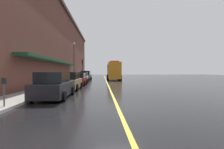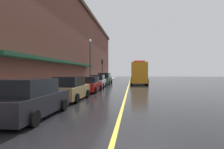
{
  "view_description": "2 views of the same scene",
  "coord_description": "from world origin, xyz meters",
  "px_view_note": "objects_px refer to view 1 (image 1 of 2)",
  "views": [
    {
      "loc": [
        -0.77,
        -7.98,
        1.8
      ],
      "look_at": [
        1.06,
        23.25,
        1.18
      ],
      "focal_mm": 27.01,
      "sensor_mm": 36.0,
      "label": 1
    },
    {
      "loc": [
        0.57,
        -4.2,
        2.04
      ],
      "look_at": [
        -2.44,
        22.62,
        1.67
      ],
      "focal_mm": 29.26,
      "sensor_mm": 36.0,
      "label": 2
    }
  ],
  "objects_px": {
    "parked_car_1": "(70,81)",
    "parking_meter_0": "(54,79)",
    "parked_car_4": "(86,76)",
    "traffic_light_near": "(82,65)",
    "parking_meter_1": "(4,87)",
    "parked_car_3": "(82,77)",
    "utility_truck": "(114,71)",
    "parked_car_0": "(54,86)",
    "street_lamp_left": "(74,57)",
    "parked_car_2": "(78,79)",
    "parking_meter_2": "(60,78)"
  },
  "relations": [
    {
      "from": "parked_car_3",
      "to": "parked_car_4",
      "type": "relative_size",
      "value": 0.95
    },
    {
      "from": "utility_truck",
      "to": "parked_car_3",
      "type": "bearing_deg",
      "value": -34.74
    },
    {
      "from": "parking_meter_0",
      "to": "parking_meter_1",
      "type": "bearing_deg",
      "value": -90.0
    },
    {
      "from": "parked_car_0",
      "to": "parked_car_2",
      "type": "xyz_separation_m",
      "value": [
        0.11,
        10.81,
        -0.07
      ]
    },
    {
      "from": "parked_car_4",
      "to": "parking_meter_1",
      "type": "relative_size",
      "value": 3.58
    },
    {
      "from": "parked_car_4",
      "to": "parked_car_1",
      "type": "bearing_deg",
      "value": -178.86
    },
    {
      "from": "parked_car_2",
      "to": "street_lamp_left",
      "type": "height_order",
      "value": "street_lamp_left"
    },
    {
      "from": "parked_car_4",
      "to": "utility_truck",
      "type": "xyz_separation_m",
      "value": [
        5.71,
        1.99,
        0.95
      ]
    },
    {
      "from": "parked_car_0",
      "to": "utility_truck",
      "type": "xyz_separation_m",
      "value": [
        5.67,
        24.36,
        1.01
      ]
    },
    {
      "from": "parked_car_3",
      "to": "traffic_light_near",
      "type": "distance_m",
      "value": 11.6
    },
    {
      "from": "parked_car_0",
      "to": "utility_truck",
      "type": "distance_m",
      "value": 25.03
    },
    {
      "from": "parked_car_2",
      "to": "street_lamp_left",
      "type": "bearing_deg",
      "value": 12.93
    },
    {
      "from": "parked_car_3",
      "to": "parking_meter_0",
      "type": "relative_size",
      "value": 3.4
    },
    {
      "from": "parking_meter_0",
      "to": "parked_car_3",
      "type": "bearing_deg",
      "value": 83.48
    },
    {
      "from": "parked_car_2",
      "to": "parking_meter_1",
      "type": "bearing_deg",
      "value": 174.26
    },
    {
      "from": "parked_car_3",
      "to": "parking_meter_0",
      "type": "height_order",
      "value": "parked_car_3"
    },
    {
      "from": "parking_meter_1",
      "to": "traffic_light_near",
      "type": "distance_m",
      "value": 30.99
    },
    {
      "from": "parked_car_0",
      "to": "parked_car_4",
      "type": "distance_m",
      "value": 22.36
    },
    {
      "from": "parked_car_4",
      "to": "parking_meter_0",
      "type": "height_order",
      "value": "parked_car_4"
    },
    {
      "from": "parking_meter_2",
      "to": "traffic_light_near",
      "type": "bearing_deg",
      "value": 89.83
    },
    {
      "from": "parking_meter_0",
      "to": "street_lamp_left",
      "type": "height_order",
      "value": "street_lamp_left"
    },
    {
      "from": "parked_car_3",
      "to": "street_lamp_left",
      "type": "bearing_deg",
      "value": 25.33
    },
    {
      "from": "street_lamp_left",
      "to": "parked_car_4",
      "type": "bearing_deg",
      "value": 51.3
    },
    {
      "from": "parking_meter_0",
      "to": "parking_meter_1",
      "type": "xyz_separation_m",
      "value": [
        0.0,
        -8.08,
        0.0
      ]
    },
    {
      "from": "parked_car_2",
      "to": "parking_meter_0",
      "type": "distance_m",
      "value": 6.3
    },
    {
      "from": "parked_car_1",
      "to": "parked_car_2",
      "type": "distance_m",
      "value": 5.7
    },
    {
      "from": "parked_car_4",
      "to": "traffic_light_near",
      "type": "relative_size",
      "value": 1.11
    },
    {
      "from": "parked_car_4",
      "to": "parking_meter_1",
      "type": "distance_m",
      "value": 25.79
    },
    {
      "from": "parked_car_0",
      "to": "parked_car_2",
      "type": "bearing_deg",
      "value": -0.32
    },
    {
      "from": "parked_car_3",
      "to": "utility_truck",
      "type": "distance_m",
      "value": 9.97
    },
    {
      "from": "utility_truck",
      "to": "parking_meter_1",
      "type": "relative_size",
      "value": 6.68
    },
    {
      "from": "parked_car_1",
      "to": "parked_car_4",
      "type": "relative_size",
      "value": 0.88
    },
    {
      "from": "parked_car_1",
      "to": "parked_car_2",
      "type": "bearing_deg",
      "value": 1.16
    },
    {
      "from": "parking_meter_0",
      "to": "traffic_light_near",
      "type": "distance_m",
      "value": 22.94
    },
    {
      "from": "parking_meter_1",
      "to": "street_lamp_left",
      "type": "xyz_separation_m",
      "value": [
        -0.6,
        23.35,
        3.34
      ]
    },
    {
      "from": "parked_car_0",
      "to": "parked_car_4",
      "type": "xyz_separation_m",
      "value": [
        -0.04,
        22.36,
        0.06
      ]
    },
    {
      "from": "parked_car_2",
      "to": "street_lamp_left",
      "type": "relative_size",
      "value": 0.66
    },
    {
      "from": "parking_meter_2",
      "to": "parked_car_1",
      "type": "bearing_deg",
      "value": -50.9
    },
    {
      "from": "parked_car_4",
      "to": "parking_meter_1",
      "type": "xyz_separation_m",
      "value": [
        -1.32,
        -25.75,
        0.18
      ]
    },
    {
      "from": "utility_truck",
      "to": "parking_meter_0",
      "type": "height_order",
      "value": "utility_truck"
    },
    {
      "from": "parking_meter_0",
      "to": "parking_meter_2",
      "type": "distance_m",
      "value": 2.19
    },
    {
      "from": "utility_truck",
      "to": "street_lamp_left",
      "type": "bearing_deg",
      "value": -59.64
    },
    {
      "from": "parked_car_4",
      "to": "parking_meter_0",
      "type": "distance_m",
      "value": 17.72
    },
    {
      "from": "parked_car_1",
      "to": "parked_car_3",
      "type": "xyz_separation_m",
      "value": [
        -0.12,
        11.14,
        -0.02
      ]
    },
    {
      "from": "parked_car_2",
      "to": "parked_car_4",
      "type": "bearing_deg",
      "value": 0.93
    },
    {
      "from": "parked_car_1",
      "to": "parked_car_4",
      "type": "bearing_deg",
      "value": 1.88
    },
    {
      "from": "parked_car_1",
      "to": "parking_meter_0",
      "type": "distance_m",
      "value": 1.52
    },
    {
      "from": "parking_meter_0",
      "to": "parking_meter_1",
      "type": "height_order",
      "value": "same"
    },
    {
      "from": "utility_truck",
      "to": "traffic_light_near",
      "type": "distance_m",
      "value": 7.78
    },
    {
      "from": "parked_car_0",
      "to": "street_lamp_left",
      "type": "bearing_deg",
      "value": 5.88
    }
  ]
}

